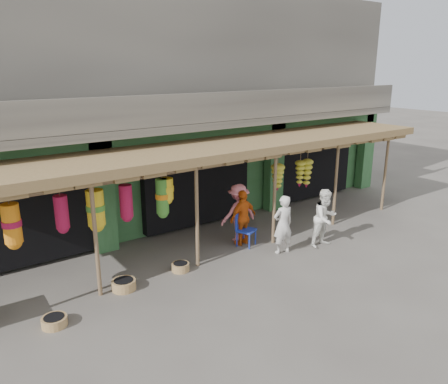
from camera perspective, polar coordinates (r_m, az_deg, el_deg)
ground at (r=11.98m, az=2.17°, el=-7.39°), size 80.00×80.00×0.00m
building at (r=15.18m, az=-9.21°, el=10.63°), size 16.40×6.80×7.00m
awning at (r=11.73m, az=-0.78°, el=5.31°), size 14.00×2.70×2.79m
blue_chair at (r=12.03m, az=2.57°, el=-4.60°), size 0.59×0.60×0.94m
basket_left at (r=10.15m, az=-12.95°, el=-11.74°), size 0.70×0.70×0.22m
basket_mid at (r=9.27m, az=-21.27°, el=-15.49°), size 0.64×0.64×0.19m
basket_right at (r=10.77m, az=-5.71°, el=-9.73°), size 0.45×0.45×0.20m
person_front at (r=11.55m, az=7.70°, el=-4.23°), size 0.62×0.45×1.58m
person_right at (r=12.19m, az=13.08°, el=-3.31°), size 0.79×0.61×1.61m
person_vendor at (r=12.01m, az=2.50°, el=-3.34°), size 0.95×0.48×1.56m
person_shopper at (r=12.25m, az=1.90°, el=-2.71°), size 1.12×0.71×1.64m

